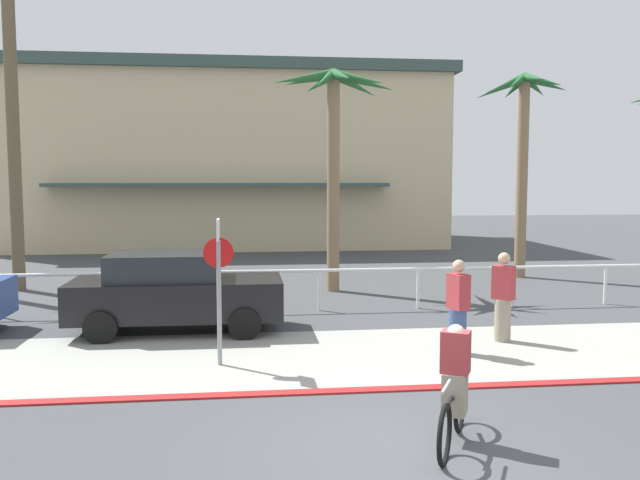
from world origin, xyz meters
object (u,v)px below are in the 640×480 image
Objects in this scene: stop_sign_bike_lane at (219,270)px; palm_tree_2 at (8,50)px; car_black_1 at (175,291)px; pedestrian_1 at (503,300)px; palm_tree_4 at (523,123)px; pedestrian_0 at (458,311)px; cyclist_black_0 at (454,388)px; palm_tree_3 at (335,117)px.

palm_tree_2 is (-6.16, 8.72, 5.23)m from stop_sign_bike_lane.
palm_tree_2 is 2.27× the size of car_black_1.
car_black_1 is (5.13, -6.01, -6.04)m from palm_tree_2.
pedestrian_1 is (11.71, -7.65, -6.07)m from palm_tree_2.
palm_tree_2 is 15.84m from palm_tree_4.
palm_tree_2 is 9.94m from car_black_1.
car_black_1 is at bearing 155.44° from pedestrian_0.
pedestrian_0 is (-5.20, -9.30, -4.26)m from palm_tree_4.
pedestrian_1 is at bearing 61.92° from cyclist_black_0.
palm_tree_3 is at bearing -7.32° from palm_tree_2.
car_black_1 is at bearing -130.32° from palm_tree_3.
palm_tree_3 is 7.55m from car_black_1.
palm_tree_2 reaches higher than palm_tree_4.
car_black_1 is at bearing -147.10° from palm_tree_4.
cyclist_black_0 is at bearing -90.46° from palm_tree_3.
palm_tree_3 reaches higher than car_black_1.
stop_sign_bike_lane reaches higher than pedestrian_0.
pedestrian_1 reaches higher than cyclist_black_0.
palm_tree_4 reaches higher than pedestrian_1.
palm_tree_2 is at bearing 130.52° from car_black_1.
palm_tree_4 is at bearing 3.07° from palm_tree_2.
pedestrian_1 is at bearing -33.15° from palm_tree_2.
pedestrian_0 is at bearing -38.84° from palm_tree_2.
palm_tree_2 is 9.49m from palm_tree_3.
pedestrian_1 reaches higher than car_black_1.
palm_tree_4 is at bearing 45.03° from stop_sign_bike_lane.
palm_tree_3 is (9.22, -1.18, -1.91)m from palm_tree_2.
cyclist_black_0 is at bearing -53.80° from palm_tree_2.
palm_tree_3 reaches higher than stop_sign_bike_lane.
stop_sign_bike_lane is 0.26× the size of palm_tree_2.
cyclist_black_0 is 0.93× the size of pedestrian_0.
pedestrian_0 reaches higher than cyclist_black_0.
palm_tree_3 reaches higher than pedestrian_0.
stop_sign_bike_lane is at bearing -69.20° from car_black_1.
pedestrian_1 is at bearing 34.33° from pedestrian_0.
stop_sign_bike_lane is 5.71m from pedestrian_1.
stop_sign_bike_lane is 4.89m from cyclist_black_0.
palm_tree_4 reaches higher than palm_tree_3.
stop_sign_bike_lane is 4.44m from pedestrian_0.
car_black_1 is at bearing 110.80° from stop_sign_bike_lane.
palm_tree_3 is 6.80m from palm_tree_4.
stop_sign_bike_lane is 3.01m from car_black_1.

